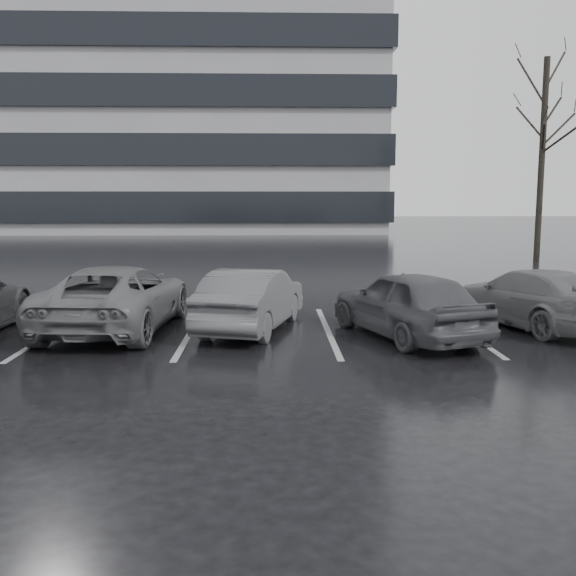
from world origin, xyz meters
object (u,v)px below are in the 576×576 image
Objects in this scene: car_west_a at (252,299)px; car_east at (531,298)px; tree_north at (542,161)px; car_main at (407,303)px; car_west_b at (116,298)px.

car_west_a is 5.89m from car_east.
tree_north is at bearing -132.06° from car_east.
tree_north is at bearing -140.31° from car_main.
tree_north reaches higher than car_west_b.
car_west_a is 0.91× the size of car_east.
tree_north is (6.07, 14.19, 3.63)m from car_east.
car_main is at bearing 179.58° from car_west_a.
car_west_a is 19.02m from tree_north.
car_main is 3.16m from car_west_a.
car_east is at bearing -163.70° from car_west_a.
car_west_b is at bearing -18.51° from car_east.
car_main is 0.82× the size of car_west_b.
car_west_b is (-2.79, 0.08, 0.03)m from car_west_a.
car_main is 1.02× the size of car_west_a.
tree_north is at bearing -131.61° from car_west_b.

